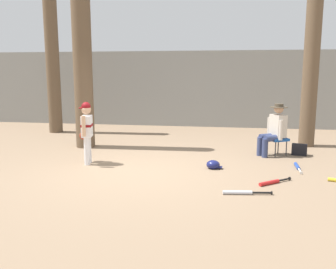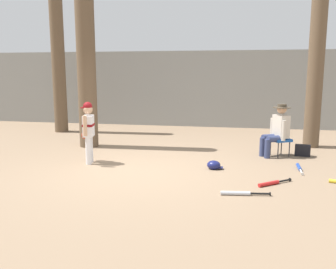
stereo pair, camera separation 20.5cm
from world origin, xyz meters
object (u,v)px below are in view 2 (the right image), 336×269
Objects in this scene: bat_aluminum_silver at (239,193)px; seated_spectator at (277,129)px; tree_far_left at (57,38)px; tree_near_player at (86,48)px; bat_red_barrel at (271,183)px; bat_blue_youth at (299,168)px; young_ballplayer at (88,128)px; batting_helmet_navy at (214,165)px; tree_behind_spectator at (316,61)px; handbag_beside_stool at (303,150)px; folding_stool at (280,140)px.

seated_spectator is at bearing 74.10° from bat_aluminum_silver.
tree_far_left is 8.28× the size of bat_aluminum_silver.
tree_near_player is 5.58m from bat_aluminum_silver.
bat_blue_youth is (0.64, 1.15, 0.00)m from bat_red_barrel.
seated_spectator is (3.97, 1.41, -0.10)m from young_ballplayer.
batting_helmet_navy is (-0.50, 1.51, 0.05)m from bat_aluminum_silver.
handbag_beside_stool is at bearing -108.45° from tree_behind_spectator.
young_ballplayer is 1.09× the size of seated_spectator.
bat_aluminum_silver is 1.59m from batting_helmet_navy.
tree_far_left is 20.33× the size of batting_helmet_navy.
tree_behind_spectator is 6.98× the size of bat_blue_youth.
handbag_beside_stool is (5.29, -0.13, -2.38)m from tree_near_player.
batting_helmet_navy is at bearing -130.79° from tree_behind_spectator.
folding_stool is 0.76× the size of bat_blue_youth.
young_ballplayer is at bearing -161.31° from handbag_beside_stool.
young_ballplayer is 4.39m from bat_blue_youth.
tree_far_left is at bearing 160.34° from seated_spectator.
handbag_beside_stool is 2.48m from batting_helmet_navy.
young_ballplayer is 0.20× the size of tree_far_left.
folding_stool reaches higher than bat_blue_youth.
tree_near_player reaches higher than folding_stool.
bat_aluminum_silver is (-0.91, -2.96, -0.33)m from folding_stool.
handbag_beside_stool is at bearing -17.09° from tree_far_left.
bat_red_barrel is at bearing -29.95° from tree_near_player.
young_ballplayer is at bearing -160.23° from folding_stool.
bat_red_barrel is at bearing -109.78° from tree_behind_spectator.
tree_near_player is 9.57× the size of bat_red_barrel.
young_ballplayer is 3.55m from bat_aluminum_silver.
young_ballplayer is 4.10× the size of batting_helmet_navy.
bat_blue_youth is at bearing 3.85° from young_ballplayer.
seated_spectator is 2.37m from bat_red_barrel.
folding_stool is at bearing -170.13° from handbag_beside_stool.
folding_stool is 1.24m from bat_blue_youth.
tree_behind_spectator reaches higher than bat_blue_youth.
young_ballplayer is (0.71, -1.68, -1.77)m from tree_near_player.
young_ballplayer is at bearing -160.45° from seated_spectator.
bat_red_barrel is at bearing -118.94° from bat_blue_youth.
bat_blue_youth is 2.25× the size of batting_helmet_navy.
seated_spectator is 2.00× the size of bat_red_barrel.
folding_stool is 3.11m from bat_aluminum_silver.
bat_red_barrel is at bearing -13.11° from young_ballplayer.
handbag_beside_stool is at bearing 69.59° from bat_red_barrel.
handbag_beside_stool is 0.05× the size of tree_far_left.
bat_blue_youth is at bearing -101.70° from handbag_beside_stool.
tree_near_player is at bearing 153.59° from batting_helmet_navy.
bat_aluminum_silver and bat_blue_youth have the same top height.
batting_helmet_navy is at bearing -170.45° from bat_blue_youth.
bat_blue_youth is at bearing 61.06° from bat_red_barrel.
young_ballplayer is 3.84× the size of handbag_beside_stool.
tree_behind_spectator reaches higher than bat_red_barrel.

